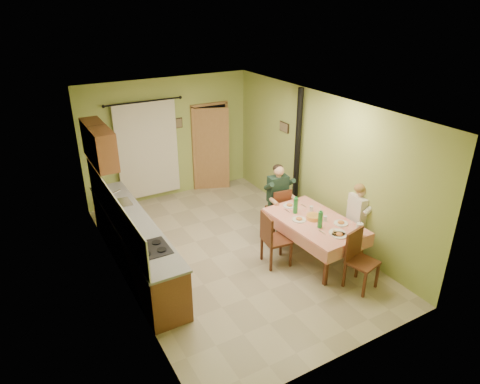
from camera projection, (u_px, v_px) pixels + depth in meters
floor at (231, 252)px, 8.12m from camera, size 4.00×6.00×0.01m
room_shell at (230, 162)px, 7.35m from camera, size 4.04×6.04×2.82m
kitchen_run at (134, 244)px, 7.46m from camera, size 0.64×3.64×1.56m
upper_cabinets at (99, 144)px, 7.82m from camera, size 0.35×1.40×0.70m
curtain at (148, 150)px, 9.63m from camera, size 1.70×0.07×2.22m
doorway at (211, 147)px, 10.43m from camera, size 0.96×0.36×2.15m
dining_table at (314, 238)px, 7.82m from camera, size 1.18×1.86×0.76m
tableware at (320, 219)px, 7.55m from camera, size 0.81×1.65×0.33m
chair_far at (278, 217)px, 8.76m from camera, size 0.43×0.43×0.95m
chair_near at (360, 272)px, 7.03m from camera, size 0.53×0.53×1.00m
chair_right at (357, 239)px, 7.98m from camera, size 0.44×0.44×0.94m
chair_left at (275, 249)px, 7.65m from camera, size 0.50×0.50×1.01m
man_far at (279, 191)px, 8.52m from camera, size 0.61×0.50×1.39m
man_right at (360, 211)px, 7.73m from camera, size 0.52×0.62×1.39m
stove_flue at (296, 173)px, 9.01m from camera, size 0.24×0.24×2.80m
picture_back at (178, 123)px, 9.84m from camera, size 0.19×0.03×0.23m
picture_right at (284, 127)px, 9.17m from camera, size 0.03×0.31×0.21m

